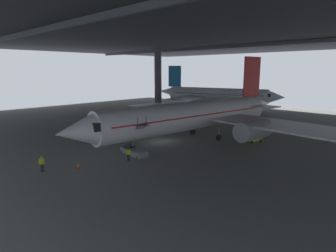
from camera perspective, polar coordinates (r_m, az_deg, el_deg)
The scene contains 9 objects.
ground_plane at distance 40.95m, azimuth -0.73°, elevation -3.31°, with size 110.00×110.00×0.00m, color slate.
hangar_structure at distance 50.88m, azimuth 10.63°, elevation 17.82°, with size 121.00×99.00×16.97m.
airplane_main at distance 42.17m, azimuth 5.31°, elevation 2.08°, with size 38.82×40.01×12.37m.
boarding_stairs at distance 35.36m, azimuth -6.69°, elevation -4.44°, with size 4.51×1.92×4.85m.
crew_worker_near_nose at distance 31.89m, azimuth -23.68°, elevation -6.72°, with size 0.23×0.55×1.60m.
crew_worker_by_stairs at distance 32.88m, azimuth -7.83°, elevation -5.41°, with size 0.23×0.55×1.56m.
airplane_distant at distance 81.64m, azimuth 9.20°, elevation 6.14°, with size 35.89×35.36×11.40m.
traffic_cone_orange at distance 31.94m, azimuth -17.36°, elevation -7.42°, with size 0.36×0.36×0.60m.
baggage_tug at distance 42.96m, azimuth 16.52°, elevation -2.37°, with size 1.93×2.48×0.90m.
Camera 1 is at (27.84, -28.29, 10.09)m, focal length 30.84 mm.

